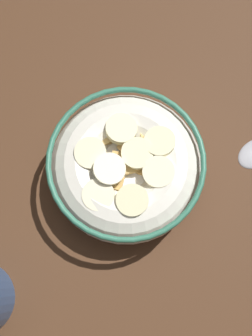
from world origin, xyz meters
TOP-DOWN VIEW (x-y plane):
  - ground_plane at (0.00, 0.00)cm, footprint 135.86×135.86cm
  - cereal_bowl at (0.01, 0.00)cm, footprint 16.54×16.54cm

SIDE VIEW (x-z plane):
  - ground_plane at x=0.00cm, z-range -2.00..0.00cm
  - cereal_bowl at x=0.01cm, z-range -0.13..6.80cm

